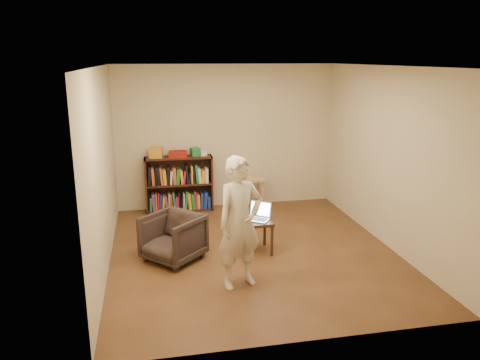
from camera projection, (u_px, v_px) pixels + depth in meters
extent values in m
plane|color=#462A16|center=(253.00, 251.00, 6.74)|extent=(4.50, 4.50, 0.00)
plane|color=white|center=(254.00, 66.00, 6.08)|extent=(4.50, 4.50, 0.00)
plane|color=#BDB18F|center=(226.00, 137.00, 8.54)|extent=(4.00, 0.00, 4.00)
plane|color=#BDB18F|center=(103.00, 170.00, 6.03)|extent=(0.00, 4.50, 4.50)
plane|color=#BDB18F|center=(388.00, 158.00, 6.79)|extent=(0.00, 4.50, 4.50)
cube|color=black|center=(146.00, 186.00, 8.31)|extent=(0.03, 0.30, 1.00)
cube|color=black|center=(211.00, 182.00, 8.53)|extent=(0.03, 0.30, 1.00)
cube|color=black|center=(179.00, 182.00, 8.55)|extent=(1.20, 0.02, 1.00)
cube|color=black|center=(180.00, 210.00, 8.54)|extent=(1.20, 0.30, 0.03)
cube|color=black|center=(179.00, 184.00, 8.42)|extent=(1.14, 0.30, 0.03)
cube|color=black|center=(178.00, 158.00, 8.29)|extent=(1.20, 0.30, 0.03)
cube|color=orange|center=(156.00, 153.00, 8.19)|extent=(0.25, 0.21, 0.18)
cube|color=maroon|center=(178.00, 154.00, 8.25)|extent=(0.33, 0.25, 0.11)
cube|color=#1E7132|center=(195.00, 152.00, 8.35)|extent=(0.18, 0.18, 0.15)
cube|color=silver|center=(204.00, 153.00, 8.39)|extent=(0.11, 0.11, 0.09)
cube|color=tan|center=(252.00, 178.00, 8.47)|extent=(0.42, 0.42, 0.04)
cylinder|color=tan|center=(245.00, 197.00, 8.36)|extent=(0.04, 0.04, 0.56)
cylinder|color=tan|center=(263.00, 196.00, 8.42)|extent=(0.04, 0.04, 0.56)
cylinder|color=tan|center=(241.00, 192.00, 8.67)|extent=(0.04, 0.04, 0.56)
cylinder|color=tan|center=(258.00, 191.00, 8.74)|extent=(0.04, 0.04, 0.56)
imported|color=#2E241E|center=(173.00, 238.00, 6.39)|extent=(1.00, 1.00, 0.65)
cube|color=#2F1F0F|center=(255.00, 221.00, 6.63)|extent=(0.47, 0.47, 0.04)
cylinder|color=#2F1F0F|center=(243.00, 244.00, 6.46)|extent=(0.04, 0.04, 0.44)
cylinder|color=#2F1F0F|center=(272.00, 241.00, 6.54)|extent=(0.04, 0.04, 0.44)
cylinder|color=#2F1F0F|center=(238.00, 233.00, 6.84)|extent=(0.04, 0.04, 0.44)
cylinder|color=#2F1F0F|center=(265.00, 231.00, 6.92)|extent=(0.04, 0.04, 0.44)
cube|color=#ACABB0|center=(257.00, 220.00, 6.61)|extent=(0.39, 0.37, 0.02)
cube|color=black|center=(257.00, 219.00, 6.60)|extent=(0.30, 0.26, 0.00)
cube|color=#ACABB0|center=(261.00, 209.00, 6.70)|extent=(0.29, 0.23, 0.23)
cube|color=#B6D8FF|center=(261.00, 209.00, 6.70)|extent=(0.25, 0.20, 0.18)
imported|color=beige|center=(240.00, 223.00, 5.56)|extent=(0.68, 0.56, 1.62)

